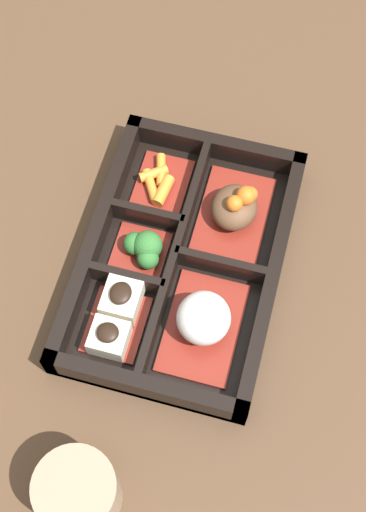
% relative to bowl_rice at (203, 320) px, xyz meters
% --- Properties ---
extents(ground_plane, '(3.00, 3.00, 0.00)m').
position_rel_bowl_rice_xyz_m(ground_plane, '(-0.07, -0.04, -0.03)').
color(ground_plane, '#4C3523').
extents(bento_base, '(0.29, 0.20, 0.01)m').
position_rel_bowl_rice_xyz_m(bento_base, '(-0.07, -0.04, -0.03)').
color(bento_base, black).
rests_on(bento_base, ground_plane).
extents(bento_rim, '(0.29, 0.20, 0.04)m').
position_rel_bowl_rice_xyz_m(bento_rim, '(-0.07, -0.04, -0.01)').
color(bento_rim, black).
rests_on(bento_rim, ground_plane).
extents(bowl_stew, '(0.11, 0.07, 0.05)m').
position_rel_bowl_rice_xyz_m(bowl_stew, '(-0.13, 0.00, -0.00)').
color(bowl_stew, maroon).
rests_on(bowl_stew, bento_base).
extents(bowl_rice, '(0.11, 0.07, 0.05)m').
position_rel_bowl_rice_xyz_m(bowl_rice, '(0.00, 0.00, 0.00)').
color(bowl_rice, maroon).
rests_on(bowl_rice, bento_base).
extents(bowl_carrots, '(0.07, 0.06, 0.02)m').
position_rel_bowl_rice_xyz_m(bowl_carrots, '(-0.15, -0.09, -0.02)').
color(bowl_carrots, maroon).
rests_on(bowl_carrots, bento_base).
extents(bowl_greens, '(0.05, 0.06, 0.04)m').
position_rel_bowl_rice_xyz_m(bowl_greens, '(-0.06, -0.08, -0.01)').
color(bowl_greens, maroon).
rests_on(bowl_greens, bento_base).
extents(bowl_tofu, '(0.08, 0.06, 0.04)m').
position_rel_bowl_rice_xyz_m(bowl_tofu, '(0.02, -0.08, -0.01)').
color(bowl_tofu, maroon).
rests_on(bowl_tofu, bento_base).
extents(tea_cup, '(0.07, 0.07, 0.07)m').
position_rel_bowl_rice_xyz_m(tea_cup, '(0.18, -0.07, 0.00)').
color(tea_cup, gray).
rests_on(tea_cup, ground_plane).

